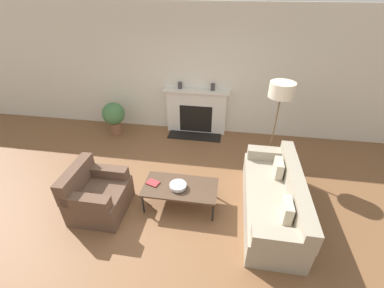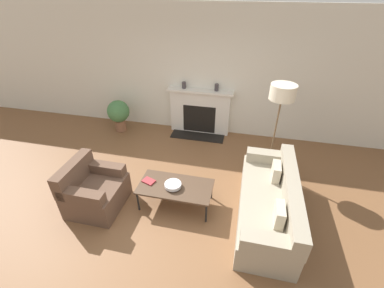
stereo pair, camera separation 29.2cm
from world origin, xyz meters
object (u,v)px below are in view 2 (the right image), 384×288
Objects in this scene: mantel_vase_left at (184,85)px; floor_lamp at (281,100)px; coffee_table at (175,187)px; book at (149,181)px; mantel_vase_center_left at (217,87)px; couch at (270,203)px; armchair_near at (94,191)px; bowl at (173,185)px; potted_plant at (119,113)px; fireplace at (200,112)px.

floor_lamp is at bearing -31.10° from mantel_vase_left.
floor_lamp reaches higher than coffee_table.
mantel_vase_center_left is at bearing 93.29° from book.
armchair_near is at bearing -82.62° from couch.
couch is 7.66× the size of bowl.
couch is 1.98m from book.
coffee_table is at bearing 51.69° from bowl.
coffee_table is 1.53× the size of potted_plant.
couch is 3.32m from mantel_vase_left.
mantel_vase_center_left is at bearing 2.25° from fireplace.
couch reaches higher than book.
couch reaches higher than bowl.
book is 1.49× the size of mantel_vase_center_left.
armchair_near is 5.47× the size of mantel_vase_center_left.
fireplace is at bearing -146.99° from couch.
couch is 1.73× the size of coffee_table.
mantel_vase_center_left reaches higher than fireplace.
bowl is 0.34× the size of potted_plant.
potted_plant is at bearing 167.02° from floor_lamp.
book is at bearing -98.14° from fireplace.
floor_lamp is at bearing -60.30° from armchair_near.
bowl is at bearing 14.06° from book.
couch is at bearing 20.78° from book.
book is 1.61× the size of mantel_vase_left.
book is at bearing -88.62° from couch.
floor_lamp is (1.58, 1.36, 1.06)m from bowl.
mantel_vase_left is 1.77m from potted_plant.
couch is 1.75m from floor_lamp.
mantel_vase_center_left is (-1.24, 2.50, 0.88)m from couch.
mantel_vase_left reaches higher than potted_plant.
coffee_table is at bearing -139.59° from floor_lamp.
coffee_table is 5.08× the size of book.
floor_lamp reaches higher than book.
bowl is 1.84× the size of mantel_vase_left.
fireplace reaches higher than armchair_near.
floor_lamp is at bearing -43.96° from mantel_vase_center_left.
potted_plant is (-1.60, 2.15, 0.07)m from book.
bowl is (0.07, -2.57, -0.09)m from fireplace.
coffee_table is 2.99m from potted_plant.
couch reaches higher than coffee_table.
book is at bearing 174.66° from bowl.
bowl is (-0.03, -0.04, 0.08)m from coffee_table.
armchair_near is at bearing -167.80° from bowl.
book is at bearing -69.47° from armchair_near.
fireplace is at bearing 143.60° from floor_lamp.
fireplace is at bearing -23.05° from armchair_near.
armchair_near is 5.90× the size of mantel_vase_left.
couch is 2.93m from mantel_vase_center_left.
fireplace reaches higher than potted_plant.
floor_lamp is at bearing 40.41° from coffee_table.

